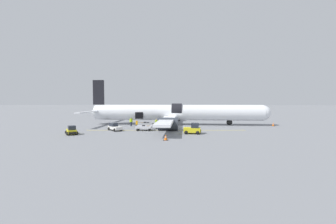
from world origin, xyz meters
name	(u,v)px	position (x,y,z in m)	size (l,w,h in m)	color
ground_plane	(176,126)	(0.00, 0.00, 0.00)	(500.00, 500.00, 0.00)	slate
apron_marking_line	(166,130)	(-1.59, -5.73, 0.00)	(28.00, 2.43, 0.01)	yellow
airplane	(174,113)	(-0.51, 2.90, 2.55)	(39.51, 34.82, 9.77)	white
baggage_tug_lead	(115,127)	(-10.47, -6.79, 0.58)	(3.12, 3.08, 1.32)	silver
baggage_tug_mid	(193,129)	(2.94, -9.29, 0.72)	(2.79, 2.03, 1.72)	yellow
baggage_tug_rear	(72,131)	(-15.60, -11.49, 0.59)	(2.51, 2.81, 1.39)	yellow
baggage_cart_loading	(146,125)	(-5.79, -2.01, 0.53)	(4.27, 2.47, 1.06)	#999BA0
baggage_cart_queued	(144,128)	(-5.32, -6.30, 0.43)	(3.76, 2.01, 0.92)	silver
ground_crew_loader_a	(137,124)	(-7.13, -4.37, 0.89)	(0.54, 0.54, 1.69)	#2D2D33
ground_crew_loader_b	(131,122)	(-9.26, -0.28, 0.93)	(0.62, 0.46, 1.78)	#1E2338
ground_crew_driver	(166,123)	(-1.89, -1.94, 0.92)	(0.60, 0.52, 1.75)	#2D2D33
ground_crew_supervisor	(167,122)	(-2.04, 0.53, 0.91)	(0.44, 0.60, 1.73)	black
ground_crew_helper	(156,123)	(-3.55, -3.82, 0.97)	(0.59, 0.59, 1.84)	black
safety_cone_nose	(273,124)	(19.88, 2.21, 0.33)	(0.64, 0.64, 0.70)	black
safety_cone_engine_left	(166,137)	(-0.83, -14.97, 0.36)	(0.62, 0.62, 0.77)	black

